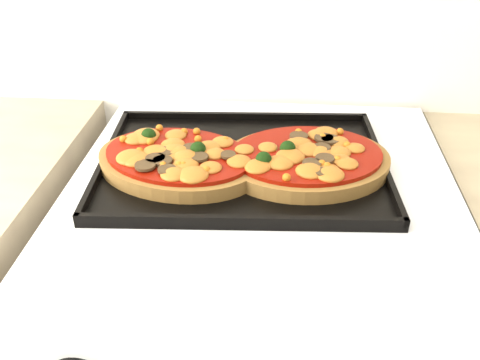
# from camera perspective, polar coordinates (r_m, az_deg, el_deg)

# --- Properties ---
(baking_tray) EXTENTS (0.46, 0.35, 0.02)m
(baking_tray) POSITION_cam_1_polar(r_m,az_deg,el_deg) (0.84, 0.30, 1.93)
(baking_tray) COLOR black
(baking_tray) RESTS_ON stove
(pizza_left) EXTENTS (0.29, 0.24, 0.04)m
(pizza_left) POSITION_cam_1_polar(r_m,az_deg,el_deg) (0.82, -6.60, 2.26)
(pizza_left) COLOR brown
(pizza_left) RESTS_ON baking_tray
(pizza_right) EXTENTS (0.28, 0.24, 0.04)m
(pizza_right) POSITION_cam_1_polar(r_m,az_deg,el_deg) (0.82, 7.11, 2.34)
(pizza_right) COLOR brown
(pizza_right) RESTS_ON baking_tray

